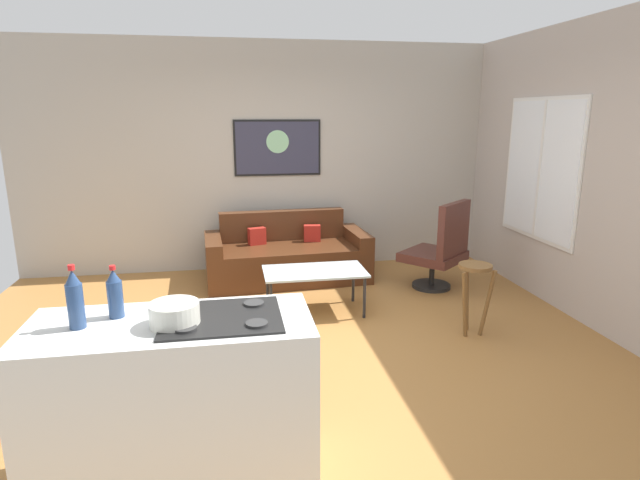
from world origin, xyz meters
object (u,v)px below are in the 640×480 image
Objects in this scene: armchair at (441,249)px; soda_bottle_2 at (115,294)px; mixing_bowl at (175,315)px; bar_stool at (474,282)px; wall_painting at (278,148)px; coffee_table at (315,274)px; couch at (287,257)px; soda_bottle at (75,300)px.

soda_bottle_2 is at bearing -137.71° from armchair.
armchair is 3.83m from mixing_bowl.
armchair is 1.22m from bar_stool.
bar_stool is 0.61× the size of wall_painting.
coffee_table is 0.93× the size of wall_painting.
couch is 1.37m from wall_painting.
mixing_bowl is (-2.58, -2.79, 0.52)m from armchair.
soda_bottle is at bearing -112.24° from couch.
wall_painting is at bearing 96.47° from coffee_table.
coffee_table is at bearing 65.25° from mixing_bowl.
armchair is 3.94m from soda_bottle_2.
mixing_bowl is 0.23× the size of wall_painting.
bar_stool is 3.02m from wall_painting.
coffee_table is at bearing 56.05° from soda_bottle.
soda_bottle_2 is 4.04m from wall_painting.
mixing_bowl is (0.30, -0.16, -0.07)m from soda_bottle_2.
soda_bottle reaches higher than bar_stool.
wall_painting reaches higher than mixing_bowl.
armchair reaches higher than couch.
coffee_table is 3.65× the size of soda_bottle_2.
couch is at bearing 67.76° from soda_bottle.
couch is 2.38m from bar_stool.
soda_bottle is at bearing -108.96° from wall_painting.
coffee_table is 0.99× the size of armchair.
soda_bottle_2 is at bearing -107.34° from wall_painting.
armchair is at bearing 80.92° from bar_stool.
wall_painting reaches higher than soda_bottle.
couch is 1.93× the size of coffee_table.
wall_painting is (-1.69, 1.21, 1.06)m from armchair.
wall_painting is at bearing 93.62° from couch.
soda_bottle is at bearing 173.65° from mixing_bowl.
armchair is at bearing 47.21° from mixing_bowl.
armchair is at bearing 41.96° from soda_bottle.
wall_painting is (-1.49, 2.42, 1.04)m from bar_stool.
coffee_table is 1.52m from bar_stool.
coffee_table is at bearing 57.58° from soda_bottle_2.
mixing_bowl is at bearing -28.27° from soda_bottle_2.
mixing_bowl is (0.46, -0.05, -0.09)m from soda_bottle.
couch reaches higher than coffee_table.
mixing_bowl is at bearing -114.75° from coffee_table.
soda_bottle is (-1.39, -3.40, 0.80)m from couch.
soda_bottle_2 is at bearing 35.24° from soda_bottle.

